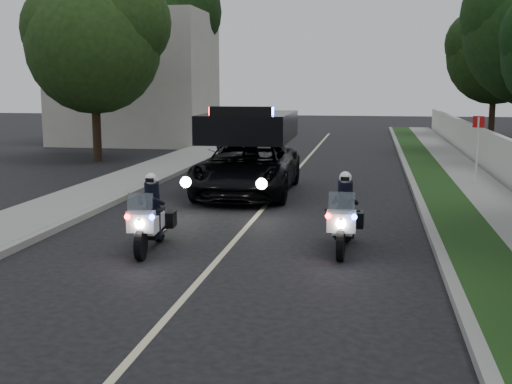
# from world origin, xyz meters

# --- Properties ---
(ground) EXTENTS (120.00, 120.00, 0.00)m
(ground) POSITION_xyz_m (0.00, 0.00, 0.00)
(ground) COLOR black
(ground) RESTS_ON ground
(curb_right) EXTENTS (0.20, 60.00, 0.15)m
(curb_right) POSITION_xyz_m (4.10, 10.00, 0.07)
(curb_right) COLOR gray
(curb_right) RESTS_ON ground
(grass_verge) EXTENTS (1.20, 60.00, 0.16)m
(grass_verge) POSITION_xyz_m (4.80, 10.00, 0.08)
(grass_verge) COLOR #193814
(grass_verge) RESTS_ON ground
(sidewalk_right) EXTENTS (1.40, 60.00, 0.16)m
(sidewalk_right) POSITION_xyz_m (6.10, 10.00, 0.08)
(sidewalk_right) COLOR gray
(sidewalk_right) RESTS_ON ground
(curb_left) EXTENTS (0.20, 60.00, 0.15)m
(curb_left) POSITION_xyz_m (-4.10, 10.00, 0.07)
(curb_left) COLOR gray
(curb_left) RESTS_ON ground
(sidewalk_left) EXTENTS (2.00, 60.00, 0.16)m
(sidewalk_left) POSITION_xyz_m (-5.20, 10.00, 0.08)
(sidewalk_left) COLOR gray
(sidewalk_left) RESTS_ON ground
(building_far) EXTENTS (8.00, 6.00, 7.00)m
(building_far) POSITION_xyz_m (-10.00, 26.00, 3.50)
(building_far) COLOR #A8A396
(building_far) RESTS_ON ground
(lane_marking) EXTENTS (0.12, 50.00, 0.01)m
(lane_marking) POSITION_xyz_m (0.00, 10.00, 0.00)
(lane_marking) COLOR #BFB78C
(lane_marking) RESTS_ON ground
(police_moto_left) EXTENTS (0.78, 1.84, 1.52)m
(police_moto_left) POSITION_xyz_m (-1.47, 3.69, 0.00)
(police_moto_left) COLOR white
(police_moto_left) RESTS_ON ground
(police_moto_right) EXTENTS (0.69, 1.85, 1.56)m
(police_moto_right) POSITION_xyz_m (2.27, 4.31, 0.00)
(police_moto_right) COLOR silver
(police_moto_right) RESTS_ON ground
(police_suv) EXTENTS (2.81, 5.84, 2.81)m
(police_suv) POSITION_xyz_m (-0.83, 10.57, 0.00)
(police_suv) COLOR black
(police_suv) RESTS_ON ground
(bicycle) EXTENTS (0.71, 1.91, 0.99)m
(bicycle) POSITION_xyz_m (-2.92, 16.48, 0.00)
(bicycle) COLOR black
(bicycle) RESTS_ON ground
(cyclist) EXTENTS (0.66, 0.47, 1.76)m
(cyclist) POSITION_xyz_m (-2.92, 16.48, 0.00)
(cyclist) COLOR black
(cyclist) RESTS_ON ground
(sign_post) EXTENTS (0.48, 0.48, 2.34)m
(sign_post) POSITION_xyz_m (6.00, 12.77, 0.00)
(sign_post) COLOR red
(sign_post) RESTS_ON ground
(tree_right_e) EXTENTS (6.27, 6.27, 9.43)m
(tree_right_e) POSITION_xyz_m (9.82, 32.69, 0.00)
(tree_right_e) COLOR #183210
(tree_right_e) RESTS_ON ground
(tree_left_near) EXTENTS (6.58, 6.58, 9.25)m
(tree_left_near) POSITION_xyz_m (-8.67, 17.66, 0.00)
(tree_left_near) COLOR #224115
(tree_left_near) RESTS_ON ground
(tree_left_far) EXTENTS (8.99, 8.99, 11.67)m
(tree_left_far) POSITION_xyz_m (-9.67, 27.64, 0.00)
(tree_left_far) COLOR black
(tree_left_far) RESTS_ON ground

